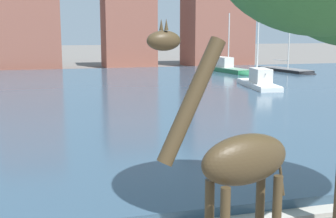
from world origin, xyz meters
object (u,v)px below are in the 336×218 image
at_px(sailboat_black, 289,72).
at_px(sailboat_green, 228,70).
at_px(sailboat_white, 257,84).
at_px(giraffe_statue, 238,166).

xyz_separation_m(sailboat_black, sailboat_green, (-6.53, 1.32, 0.24)).
bearing_deg(sailboat_white, giraffe_statue, -117.11).
relative_size(sailboat_black, sailboat_green, 0.97).
xyz_separation_m(sailboat_white, sailboat_green, (2.64, 12.14, 0.02)).
relative_size(sailboat_black, sailboat_white, 1.13).
bearing_deg(giraffe_statue, sailboat_white, 62.89).
xyz_separation_m(sailboat_black, sailboat_white, (-9.17, -10.83, 0.23)).
bearing_deg(sailboat_black, sailboat_white, -130.28).
relative_size(giraffe_statue, sailboat_white, 0.65).
bearing_deg(sailboat_green, sailboat_black, -11.38).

